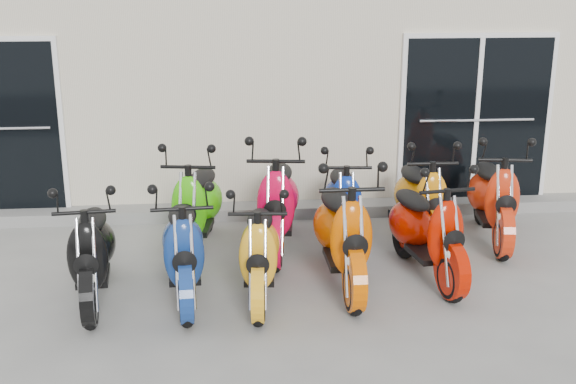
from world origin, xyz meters
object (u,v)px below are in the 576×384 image
scooter_front_red (427,218)px  scooter_back_red (278,189)px  scooter_front_orange_b (343,219)px  scooter_front_blue (183,236)px  scooter_front_black (91,239)px  scooter_back_green (197,193)px  scooter_back_blue (343,192)px  scooter_front_orange_a (259,239)px  scooter_back_extra (494,186)px  scooter_back_yellow (421,189)px

scooter_front_red → scooter_back_red: (-1.45, 0.93, 0.06)m
scooter_front_orange_b → scooter_front_blue: bearing=-175.1°
scooter_front_black → scooter_front_red: (3.31, 0.27, 0.02)m
scooter_front_blue → scooter_front_orange_b: (1.56, 0.16, 0.06)m
scooter_front_red → scooter_back_red: size_ratio=0.92×
scooter_front_black → scooter_back_green: scooter_back_green is taller
scooter_front_blue → scooter_front_orange_b: size_ratio=0.91×
scooter_front_black → scooter_back_blue: (2.62, 1.31, -0.00)m
scooter_front_orange_a → scooter_front_orange_b: scooter_front_orange_b is taller
scooter_front_red → scooter_back_red: 1.73m
scooter_front_black → scooter_back_red: size_ratio=0.89×
scooter_back_green → scooter_back_red: bearing=5.3°
scooter_front_red → scooter_front_orange_a: bearing=-177.3°
scooter_front_blue → scooter_back_extra: size_ratio=0.96×
scooter_back_yellow → scooter_back_extra: size_ratio=0.97×
scooter_front_orange_a → scooter_back_red: bearing=82.1°
scooter_back_green → scooter_back_extra: (3.42, 0.00, 0.00)m
scooter_front_orange_a → scooter_front_red: scooter_front_red is taller
scooter_front_blue → scooter_front_orange_a: size_ratio=1.05×
scooter_front_orange_b → scooter_back_green: size_ratio=1.05×
scooter_front_red → scooter_back_extra: 1.45m
scooter_back_red → scooter_back_blue: 0.77m
scooter_front_orange_b → scooter_back_green: (-1.47, 1.11, -0.03)m
scooter_front_blue → scooter_back_green: 1.27m
scooter_back_blue → scooter_front_orange_b: bearing=-94.7°
scooter_back_green → scooter_front_orange_b: bearing=-28.5°
scooter_front_blue → scooter_back_green: (0.09, 1.27, 0.03)m
scooter_back_yellow → scooter_back_extra: scooter_back_extra is taller
scooter_back_extra → scooter_back_blue: bearing=-173.2°
scooter_front_orange_a → scooter_front_orange_b: (0.84, 0.23, 0.09)m
scooter_front_orange_a → scooter_back_extra: (2.79, 1.34, 0.06)m
scooter_front_blue → scooter_back_extra: scooter_back_extra is taller
scooter_back_green → scooter_back_yellow: scooter_back_green is taller
scooter_back_blue → scooter_back_extra: bearing=3.0°
scooter_front_black → scooter_front_orange_a: 1.59m
scooter_back_green → scooter_back_red: 0.91m
scooter_back_green → scooter_back_blue: (1.67, 0.06, -0.04)m
scooter_front_blue → scooter_front_orange_b: 1.57m
scooter_front_red → scooter_back_extra: scooter_back_extra is taller
scooter_front_orange_b → scooter_back_red: (-0.56, 1.06, 0.01)m
scooter_front_orange_a → scooter_back_red: (0.27, 1.29, 0.10)m
scooter_front_blue → scooter_front_orange_b: bearing=1.5°
scooter_front_blue → scooter_back_yellow: bearing=21.7°
scooter_front_orange_a → scooter_back_blue: size_ratio=0.97×
scooter_front_red → scooter_back_green: (-2.36, 0.98, 0.02)m
scooter_front_orange_a → scooter_back_green: size_ratio=0.91×
scooter_front_blue → scooter_front_orange_b: scooter_front_orange_b is taller
scooter_front_black → scooter_front_orange_a: scooter_front_black is taller
scooter_front_orange_b → scooter_back_red: size_ratio=0.99×
scooter_front_blue → scooter_back_red: (1.00, 1.22, 0.07)m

